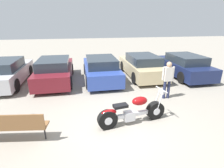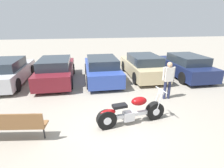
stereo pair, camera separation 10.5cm
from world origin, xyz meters
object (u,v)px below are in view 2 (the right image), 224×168
at_px(parked_car_champagne, 143,66).
at_px(person_standing, 168,78).
at_px(parked_car_maroon, 56,70).
at_px(parked_car_blue, 102,69).
at_px(parked_car_silver, 7,72).
at_px(parked_car_navy, 185,66).
at_px(motorcycle, 131,112).
at_px(park_bench, 12,124).

xyz_separation_m(parked_car_champagne, person_standing, (-0.04, -3.24, 0.31)).
height_order(parked_car_maroon, parked_car_blue, same).
relative_size(parked_car_blue, person_standing, 2.64).
height_order(parked_car_silver, parked_car_champagne, same).
xyz_separation_m(parked_car_champagne, parked_car_navy, (2.46, -0.39, 0.00)).
bearing_deg(parked_car_navy, parked_car_silver, 178.01).
bearing_deg(parked_car_champagne, parked_car_navy, -9.12).
relative_size(motorcycle, parked_car_silver, 0.55).
relative_size(parked_car_maroon, parked_car_champagne, 1.00).
bearing_deg(motorcycle, parked_car_maroon, 121.16).
bearing_deg(parked_car_navy, parked_car_champagne, 170.88).
xyz_separation_m(motorcycle, parked_car_silver, (-5.31, 4.81, 0.22)).
distance_m(parked_car_silver, parked_car_maroon, 2.46).
relative_size(parked_car_silver, parked_car_maroon, 1.00).
height_order(parked_car_navy, park_bench, parked_car_navy).
height_order(parked_car_silver, parked_car_maroon, same).
xyz_separation_m(motorcycle, parked_car_champagne, (2.06, 4.86, 0.22)).
bearing_deg(person_standing, park_bench, -160.41).
bearing_deg(parked_car_silver, parked_car_maroon, -2.04).
distance_m(parked_car_champagne, park_bench, 7.51).
xyz_separation_m(motorcycle, person_standing, (2.02, 1.62, 0.53)).
distance_m(parked_car_silver, parked_car_champagne, 7.38).
bearing_deg(park_bench, parked_car_blue, 58.53).
height_order(parked_car_silver, person_standing, person_standing).
xyz_separation_m(parked_car_blue, parked_car_champagne, (2.46, 0.27, 0.00)).
height_order(parked_car_blue, person_standing, person_standing).
height_order(motorcycle, parked_car_navy, parked_car_navy).
distance_m(parked_car_navy, person_standing, 3.80).
distance_m(parked_car_blue, person_standing, 3.84).
xyz_separation_m(motorcycle, parked_car_navy, (4.52, 4.47, 0.22)).
bearing_deg(person_standing, motorcycle, -141.23).
bearing_deg(parked_car_silver, parked_car_navy, -1.99).
distance_m(motorcycle, person_standing, 2.65).
bearing_deg(parked_car_maroon, parked_car_blue, -2.93).
bearing_deg(parked_car_champagne, motorcycle, -113.01).
height_order(parked_car_maroon, parked_car_champagne, same).
height_order(parked_car_blue, park_bench, parked_car_blue).
bearing_deg(parked_car_navy, park_bench, -148.93).
bearing_deg(parked_car_silver, parked_car_champagne, 0.41).
bearing_deg(parked_car_blue, parked_car_champagne, 6.19).
xyz_separation_m(parked_car_silver, person_standing, (7.34, -3.18, 0.31)).
height_order(parked_car_maroon, park_bench, parked_car_maroon).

